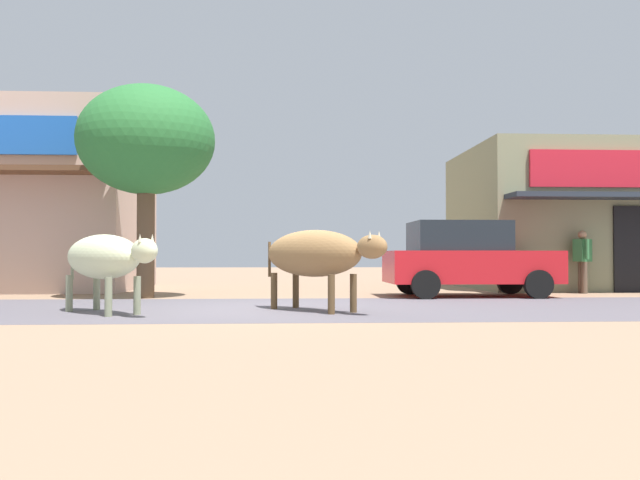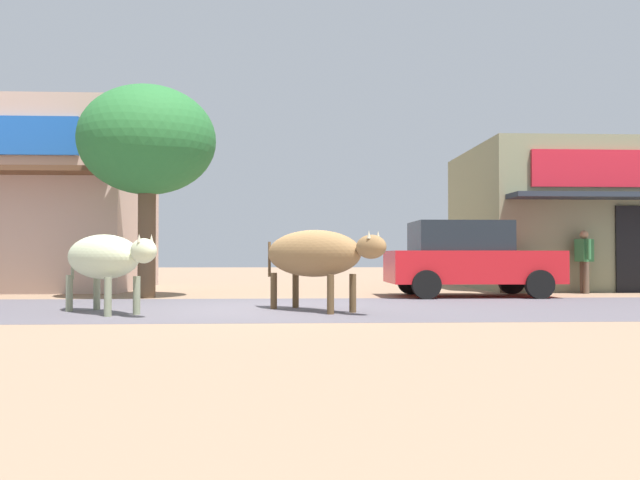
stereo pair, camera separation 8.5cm
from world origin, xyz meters
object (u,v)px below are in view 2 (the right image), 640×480
object	(u,v)px
parked_hatchback_car	(468,258)
cow_far_dark	(315,254)
cow_near_brown	(104,257)
pedestrian_by_shop	(584,257)
roadside_tree	(147,142)

from	to	relation	value
parked_hatchback_car	cow_far_dark	distance (m)	5.16
cow_near_brown	cow_far_dark	size ratio (longest dim) A/B	0.93
pedestrian_by_shop	roadside_tree	bearing A→B (deg)	-173.21
pedestrian_by_shop	cow_near_brown	bearing A→B (deg)	-152.68
roadside_tree	cow_near_brown	world-z (taller)	roadside_tree
parked_hatchback_car	pedestrian_by_shop	world-z (taller)	parked_hatchback_car
parked_hatchback_car	pedestrian_by_shop	distance (m)	3.25
parked_hatchback_car	cow_near_brown	size ratio (longest dim) A/B	1.68
roadside_tree	cow_near_brown	size ratio (longest dim) A/B	2.07
cow_far_dark	cow_near_brown	bearing A→B (deg)	-175.15
cow_near_brown	roadside_tree	bearing A→B (deg)	91.92
cow_near_brown	pedestrian_by_shop	bearing A→B (deg)	27.32
roadside_tree	parked_hatchback_car	distance (m)	7.36
roadside_tree	cow_far_dark	xyz separation A→B (m)	(3.41, -3.63, -2.40)
roadside_tree	cow_far_dark	distance (m)	5.53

